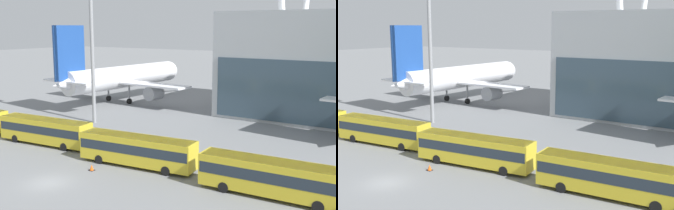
% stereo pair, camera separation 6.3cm
% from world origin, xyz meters
% --- Properties ---
extents(ground_plane, '(440.00, 440.00, 0.00)m').
position_xyz_m(ground_plane, '(0.00, 0.00, 0.00)').
color(ground_plane, slate).
extents(airliner_at_gate_near, '(32.83, 34.70, 15.29)m').
position_xyz_m(airliner_at_gate_near, '(-23.24, 38.82, 5.07)').
color(airliner_at_gate_near, white).
rests_on(airliner_at_gate_near, ground_plane).
extents(shuttle_bus_2, '(13.66, 3.92, 3.35)m').
position_xyz_m(shuttle_bus_2, '(-11.11, 9.22, 1.96)').
color(shuttle_bus_2, gold).
rests_on(shuttle_bus_2, ground_plane).
extents(shuttle_bus_3, '(13.67, 4.07, 3.35)m').
position_xyz_m(shuttle_bus_3, '(4.15, 8.79, 1.96)').
color(shuttle_bus_3, gold).
rests_on(shuttle_bus_3, ground_plane).
extents(shuttle_bus_4, '(13.60, 3.43, 3.35)m').
position_xyz_m(shuttle_bus_4, '(19.42, 8.70, 1.96)').
color(shuttle_bus_4, gold).
rests_on(shuttle_bus_4, ground_plane).
extents(floodlight_mast, '(2.03, 2.03, 27.02)m').
position_xyz_m(floodlight_mast, '(-14.64, 22.06, 15.86)').
color(floodlight_mast, gray).
rests_on(floodlight_mast, ground_plane).
extents(lane_stripe_0, '(6.34, 1.37, 0.01)m').
position_xyz_m(lane_stripe_0, '(-1.27, 9.74, 0.00)').
color(lane_stripe_0, yellow).
rests_on(lane_stripe_0, ground_plane).
extents(traffic_cone_1, '(0.58, 0.58, 0.64)m').
position_xyz_m(traffic_cone_1, '(1.00, 5.02, 0.31)').
color(traffic_cone_1, black).
rests_on(traffic_cone_1, ground_plane).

